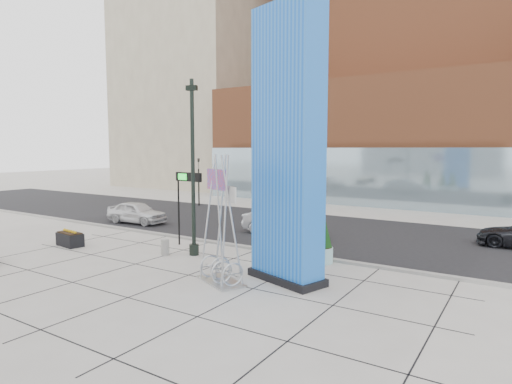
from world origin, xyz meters
The scene contains 18 objects.
ground centered at (0.00, 0.00, 0.00)m, with size 160.00×160.00×0.00m, color #9E9991.
street_asphalt centered at (0.00, 10.00, 0.01)m, with size 80.00×12.00×0.02m, color black.
curb_edge centered at (0.00, 4.00, 0.06)m, with size 80.00×0.30×0.12m, color gray.
tower_podium centered at (1.00, 27.00, 5.50)m, with size 34.00×10.00×11.00m, color brown.
tower_glass_front centered at (1.00, 22.20, 2.50)m, with size 34.00×0.60×5.00m, color #8CA5B2.
building_beige_left centered at (-26.00, 34.00, 17.00)m, with size 18.00×20.00×34.00m, color gray.
blue_pylon centered at (4.54, 0.46, 4.83)m, with size 3.27×2.19×10.00m.
lamp_post centered at (-0.94, 1.57, 3.28)m, with size 0.55×0.44×8.02m.
public_art_sculpture centered at (2.60, -1.00, 1.24)m, with size 2.33×1.82×4.74m.
concrete_bollard centered at (-2.06, 0.83, 0.37)m, with size 0.38×0.38×0.73m, color gray.
overhead_street_sign centered at (-2.36, 2.80, 3.21)m, with size 1.77×0.38×3.74m.
round_planter_east centered at (4.60, 3.53, 1.15)m, with size 0.98×0.98×2.44m.
round_planter_mid centered at (3.50, 3.56, 1.15)m, with size 0.97×0.97×2.43m.
round_planter_west centered at (1.80, 3.60, 1.28)m, with size 1.08×1.08×2.70m.
box_planter_north centered at (-7.47, -0.41, 0.38)m, with size 1.61×0.95×0.84m.
car_white_west centered at (-9.72, 5.99, 0.72)m, with size 1.69×4.21×1.44m, color silver.
car_silver_mid centered at (0.32, 7.67, 0.76)m, with size 1.62×4.64×1.53m, color #AAACB2.
traffic_signal centered at (-12.00, 15.00, 2.30)m, with size 0.15×0.18×4.10m.
Camera 1 is at (11.98, -13.26, 4.91)m, focal length 30.00 mm.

